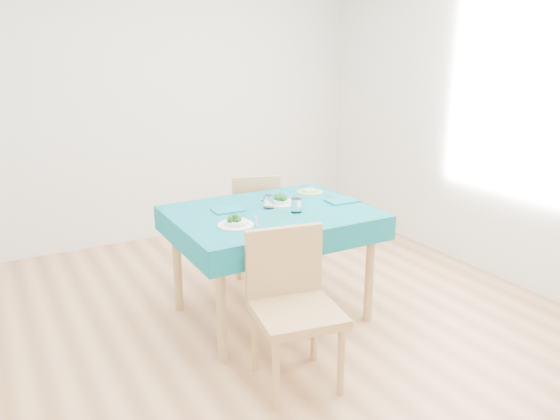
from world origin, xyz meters
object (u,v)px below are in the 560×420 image
chair_near (297,290)px  chair_far (254,218)px  side_plate (310,192)px  table (272,264)px  bowl_near (236,221)px  bowl_far (281,200)px

chair_near → chair_far: chair_near is taller
chair_far → side_plate: 0.60m
table → chair_far: bearing=72.4°
side_plate → bowl_near: bearing=-151.3°
chair_near → table: bearing=81.0°
bowl_near → bowl_far: (0.47, 0.28, -0.00)m
chair_far → side_plate: bearing=135.1°
table → bowl_far: bowl_far is taller
chair_near → bowl_far: size_ratio=5.40×
chair_far → side_plate: size_ratio=4.71×
chair_near → bowl_far: 0.98m
bowl_near → bowl_far: bearing=30.5°
chair_near → side_plate: size_ratio=5.69×
table → bowl_near: size_ratio=5.84×
chair_near → side_plate: bearing=64.7°
table → bowl_near: (-0.34, -0.17, 0.41)m
table → chair_near: (-0.26, -0.77, 0.18)m
chair_far → chair_near: bearing=90.0°
table → bowl_far: (0.13, 0.10, 0.41)m
side_plate → chair_near: bearing=-125.2°
bowl_near → side_plate: (0.81, 0.44, -0.03)m
table → chair_near: size_ratio=1.16×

